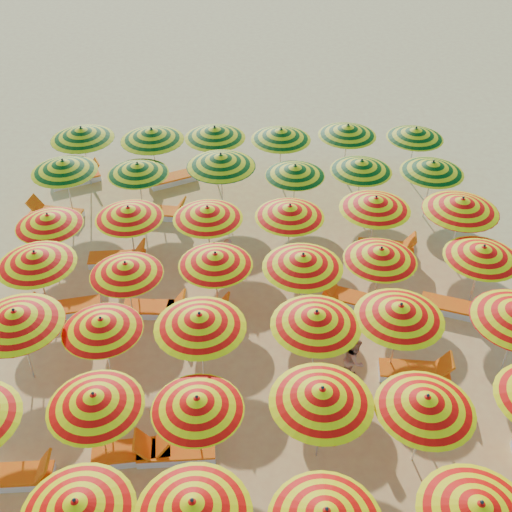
{
  "coord_description": "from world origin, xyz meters",
  "views": [
    {
      "loc": [
        -0.4,
        -12.99,
        12.14
      ],
      "look_at": [
        0.0,
        0.5,
        1.6
      ],
      "focal_mm": 45.0,
      "sensor_mm": 36.0,
      "label": 1
    }
  ],
  "objects_px": {
    "umbrella_8": "(197,404)",
    "umbrella_21": "(303,261)",
    "umbrella_20": "(215,259)",
    "umbrella_28": "(375,203)",
    "umbrella_7": "(94,400)",
    "umbrella_22": "(381,254)",
    "lounger_13": "(352,299)",
    "beachgoer_b": "(354,359)",
    "umbrella_13": "(101,324)",
    "umbrella_34": "(361,166)",
    "umbrella_12": "(16,317)",
    "umbrella_29": "(462,205)",
    "umbrella_15": "(316,319)",
    "umbrella_23": "(483,252)",
    "umbrella_4": "(479,510)",
    "umbrella_37": "(152,135)",
    "umbrella_38": "(215,132)",
    "umbrella_19": "(126,268)",
    "umbrella_32": "(221,160)",
    "umbrella_16": "(400,311)",
    "lounger_6": "(134,452)",
    "lounger_14": "(454,307)",
    "umbrella_41": "(415,133)",
    "umbrella_33": "(295,170)",
    "lounger_7": "(174,452)",
    "lounger_10": "(67,309)",
    "lounger_20": "(172,179)",
    "umbrella_2": "(193,507)",
    "umbrella_30": "(64,166)",
    "umbrella_26": "(208,213)",
    "umbrella_25": "(129,213)",
    "lounger_19": "(77,179)",
    "umbrella_9": "(322,395)",
    "lounger_5": "(14,476)",
    "umbrella_14": "(200,321)",
    "umbrella_40": "(348,130)",
    "umbrella_10": "(426,403)",
    "umbrella_31": "(138,169)",
    "umbrella_18": "(35,258)",
    "umbrella_36": "(82,133)",
    "umbrella_27": "(290,211)",
    "lounger_12": "(199,311)",
    "umbrella_35": "(433,167)",
    "lounger_9": "(416,372)",
    "lounger_16": "(387,248)",
    "lounger_17": "(55,214)",
    "umbrella_1": "(76,507)"
  },
  "relations": [
    {
      "from": "umbrella_8",
      "to": "umbrella_21",
      "type": "bearing_deg",
      "value": 60.03
    },
    {
      "from": "umbrella_20",
      "to": "umbrella_28",
      "type": "bearing_deg",
      "value": 26.93
    },
    {
      "from": "umbrella_7",
      "to": "umbrella_22",
      "type": "bearing_deg",
      "value": 34.97
    },
    {
      "from": "lounger_13",
      "to": "beachgoer_b",
      "type": "height_order",
      "value": "beachgoer_b"
    },
    {
      "from": "umbrella_13",
      "to": "umbrella_34",
      "type": "xyz_separation_m",
      "value": [
        7.14,
        6.92,
        0.08
      ]
    },
    {
      "from": "umbrella_12",
      "to": "umbrella_29",
      "type": "xyz_separation_m",
      "value": [
        11.5,
        4.31,
        0.01
      ]
    },
    {
      "from": "umbrella_15",
      "to": "umbrella_23",
      "type": "distance_m",
      "value": 5.27
    },
    {
      "from": "umbrella_7",
      "to": "umbrella_29",
      "type": "height_order",
      "value": "umbrella_29"
    },
    {
      "from": "umbrella_4",
      "to": "umbrella_12",
      "type": "xyz_separation_m",
      "value": [
        -9.18,
        4.96,
        0.07
      ]
    },
    {
      "from": "umbrella_37",
      "to": "umbrella_7",
      "type": "bearing_deg",
      "value": -90.34
    },
    {
      "from": "umbrella_13",
      "to": "umbrella_38",
      "type": "relative_size",
      "value": 0.97
    },
    {
      "from": "umbrella_19",
      "to": "umbrella_32",
      "type": "xyz_separation_m",
      "value": [
        2.38,
        5.01,
        0.28
      ]
    },
    {
      "from": "umbrella_16",
      "to": "lounger_13",
      "type": "distance_m",
      "value": 3.15
    },
    {
      "from": "umbrella_21",
      "to": "lounger_6",
      "type": "distance_m",
      "value": 6.17
    },
    {
      "from": "umbrella_8",
      "to": "lounger_14",
      "type": "bearing_deg",
      "value": 33.36
    },
    {
      "from": "umbrella_41",
      "to": "umbrella_4",
      "type": "bearing_deg",
      "value": -98.54
    },
    {
      "from": "umbrella_33",
      "to": "lounger_7",
      "type": "relative_size",
      "value": 1.2
    },
    {
      "from": "lounger_10",
      "to": "lounger_20",
      "type": "bearing_deg",
      "value": -120.25
    },
    {
      "from": "umbrella_2",
      "to": "umbrella_13",
      "type": "bearing_deg",
      "value": 116.28
    },
    {
      "from": "umbrella_22",
      "to": "umbrella_30",
      "type": "xyz_separation_m",
      "value": [
        -9.21,
        4.65,
        0.12
      ]
    },
    {
      "from": "umbrella_26",
      "to": "umbrella_38",
      "type": "relative_size",
      "value": 1.05
    },
    {
      "from": "umbrella_25",
      "to": "lounger_19",
      "type": "distance_m",
      "value": 5.7
    },
    {
      "from": "umbrella_41",
      "to": "umbrella_29",
      "type": "bearing_deg",
      "value": -87.5
    },
    {
      "from": "umbrella_9",
      "to": "umbrella_33",
      "type": "distance_m",
      "value": 9.24
    },
    {
      "from": "umbrella_19",
      "to": "lounger_5",
      "type": "xyz_separation_m",
      "value": [
        -1.91,
        -4.9,
        -1.63
      ]
    },
    {
      "from": "umbrella_14",
      "to": "lounger_20",
      "type": "distance_m",
      "value": 9.6
    },
    {
      "from": "umbrella_14",
      "to": "umbrella_40",
      "type": "xyz_separation_m",
      "value": [
        4.74,
        9.48,
        -0.1
      ]
    },
    {
      "from": "umbrella_10",
      "to": "umbrella_33",
      "type": "bearing_deg",
      "value": 101.43
    },
    {
      "from": "umbrella_31",
      "to": "umbrella_15",
      "type": "bearing_deg",
      "value": -55.54
    },
    {
      "from": "lounger_19",
      "to": "umbrella_40",
      "type": "bearing_deg",
      "value": -22.92
    },
    {
      "from": "umbrella_26",
      "to": "umbrella_18",
      "type": "bearing_deg",
      "value": -155.24
    },
    {
      "from": "umbrella_25",
      "to": "umbrella_30",
      "type": "bearing_deg",
      "value": 132.94
    },
    {
      "from": "umbrella_38",
      "to": "lounger_7",
      "type": "bearing_deg",
      "value": -93.56
    },
    {
      "from": "umbrella_8",
      "to": "umbrella_14",
      "type": "xyz_separation_m",
      "value": [
        -0.03,
        2.21,
        0.2
      ]
    },
    {
      "from": "umbrella_36",
      "to": "umbrella_10",
      "type": "bearing_deg",
      "value": -52.41
    },
    {
      "from": "umbrella_13",
      "to": "beachgoer_b",
      "type": "xyz_separation_m",
      "value": [
        5.94,
        -0.24,
        -1.11
      ]
    },
    {
      "from": "umbrella_27",
      "to": "lounger_13",
      "type": "distance_m",
      "value": 3.05
    },
    {
      "from": "umbrella_20",
      "to": "umbrella_37",
      "type": "distance_m",
      "value": 7.02
    },
    {
      "from": "umbrella_29",
      "to": "lounger_6",
      "type": "bearing_deg",
      "value": -142.67
    },
    {
      "from": "umbrella_7",
      "to": "umbrella_9",
      "type": "height_order",
      "value": "umbrella_9"
    },
    {
      "from": "umbrella_19",
      "to": "umbrella_40",
      "type": "height_order",
      "value": "umbrella_40"
    },
    {
      "from": "lounger_12",
      "to": "lounger_20",
      "type": "height_order",
      "value": "same"
    },
    {
      "from": "umbrella_10",
      "to": "lounger_6",
      "type": "distance_m",
      "value": 6.34
    },
    {
      "from": "umbrella_25",
      "to": "umbrella_35",
      "type": "relative_size",
      "value": 1.03
    },
    {
      "from": "umbrella_28",
      "to": "umbrella_25",
      "type": "bearing_deg",
      "value": -178.98
    },
    {
      "from": "umbrella_28",
      "to": "lounger_9",
      "type": "bearing_deg",
      "value": -85.84
    },
    {
      "from": "umbrella_15",
      "to": "lounger_16",
      "type": "xyz_separation_m",
      "value": [
        2.81,
        4.99,
        -1.83
      ]
    },
    {
      "from": "umbrella_15",
      "to": "lounger_17",
      "type": "relative_size",
      "value": 1.24
    },
    {
      "from": "umbrella_16",
      "to": "umbrella_26",
      "type": "distance_m",
      "value": 6.34
    },
    {
      "from": "umbrella_37",
      "to": "umbrella_1",
      "type": "bearing_deg",
      "value": -89.88
    }
  ]
}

